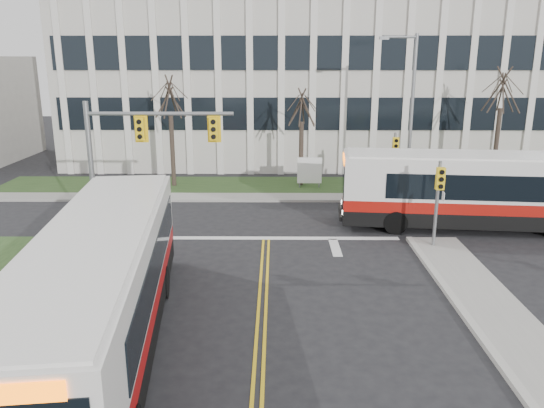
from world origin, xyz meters
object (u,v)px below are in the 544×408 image
Objects in this scene: streetlight at (409,107)px; bus_cross at (484,193)px; directory_sign at (310,171)px; bus_main at (101,293)px.

streetlight is 7.61m from bus_cross.
bus_cross is at bearing -44.87° from directory_sign.
bus_main is (-6.78, -18.90, 0.59)m from directory_sign.
directory_sign is 20.09m from bus_main.
bus_main is 18.34m from bus_cross.
directory_sign is at bearing 63.53° from bus_main.
directory_sign is (-5.53, 1.30, -4.02)m from streetlight.
bus_main is at bearing -46.92° from bus_cross.
streetlight is 0.70× the size of bus_main.
bus_main is at bearing -109.74° from directory_sign.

